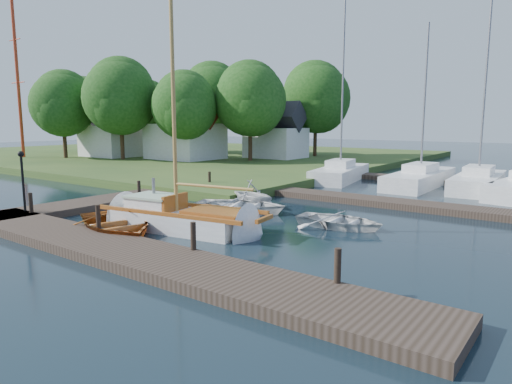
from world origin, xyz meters
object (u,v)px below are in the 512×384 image
Objects in this scene: tree_6 at (83,106)px; radio_mast at (18,77)px; lamp_post at (22,173)px; tender_a at (240,203)px; sailboat at (185,221)px; tender_b at (252,192)px; dinghy at (115,221)px; tree_4 at (213,98)px; mooring_post_3 at (338,266)px; tree_1 at (121,97)px; tender_c at (339,218)px; mooring_post_1 at (98,216)px; marina_boat_1 at (420,177)px; mooring_post_0 at (31,203)px; marina_boat_0 at (340,172)px; marina_boat_2 at (478,180)px; mooring_post_5 at (210,179)px; tree_2 at (185,106)px; tree_3 at (251,99)px; mooring_post_2 at (193,236)px; tree_0 at (63,104)px; tree_5 at (147,108)px; mooring_post_4 at (139,189)px; house_a at (185,132)px; house_b at (113,133)px; house_c at (276,136)px; tree_7 at (316,98)px.

tree_6 is 0.56× the size of radio_mast.
tender_a is (6.33, 6.12, -1.46)m from lamp_post.
sailboat is 3.83× the size of tender_b.
tree_4 is (-19.08, 26.45, 5.92)m from dinghy.
tree_1 reaches higher than mooring_post_3.
tender_c is at bearing -109.28° from tender_a.
mooring_post_1 is at bearing 148.16° from tender_a.
tender_b is at bearing -21.72° from tree_6.
tender_b is 12.22m from marina_boat_1.
tree_4 is at bearing 48.14° from tender_c.
tree_1 is at bearing -18.43° from tree_6.
marina_boat_0 is at bearing 76.61° from mooring_post_0.
marina_boat_2 reaches higher than marina_boat_1.
tree_1 is (-17.00, 7.05, 5.39)m from mooring_post_5.
tree_3 is at bearing 45.00° from tree_2.
mooring_post_0 is 24.49m from tree_3.
marina_boat_2 is at bearing 55.77° from lamp_post.
mooring_post_0 is at bearing -45.94° from tree_1.
mooring_post_2 is 28.24m from tree_3.
sailboat reaches higher than tree_0.
tree_3 is 0.58× the size of radio_mast.
marina_boat_0 is 1.08× the size of marina_boat_2.
tree_5 is at bearing 33.69° from tree_6.
tree_0 is (-23.00, 10.05, 4.83)m from mooring_post_4.
marina_boat_2 is 1.77× the size of house_a.
tree_3 is (-16.03, 4.00, 5.25)m from marina_boat_1.
tree_2 is at bearing 55.96° from dinghy.
tree_3 reaches higher than mooring_post_1.
marina_boat_2 is 35.97m from tree_5.
tree_3 is at bearing 105.74° from mooring_post_0.
marina_boat_0 is 0.80× the size of radio_mast.
house_a is 0.74× the size of tree_6.
tender_b is 0.27× the size of marina_boat_1.
sailboat is 2.98× the size of tender_c.
marina_boat_0 is 2.07× the size of house_b.
radio_mast is (-6.00, -6.00, 5.25)m from house_b.
tree_1 reaches higher than tree_0.
house_c reaches higher than mooring_post_0.
house_b is 0.62× the size of tree_7.
house_a reaches higher than mooring_post_3.
dinghy is at bearing -37.97° from tree_1.
house_b is (-33.20, -0.39, 2.20)m from marina_boat_2.
mooring_post_0 is 34.00m from tree_5.
tree_4 is at bearing 121.47° from sailboat.
marina_boat_2 reaches higher than mooring_post_4.
house_c is at bearing 15.14° from tree_6.
mooring_post_4 is 0.10× the size of tree_0.
tree_5 reaches higher than mooring_post_3.
mooring_post_1 is at bearing -32.53° from tree_6.
mooring_post_1 is 8.60m from tender_c.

